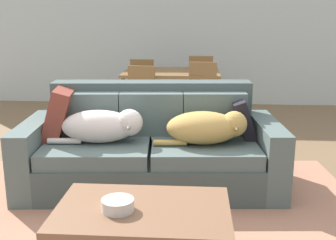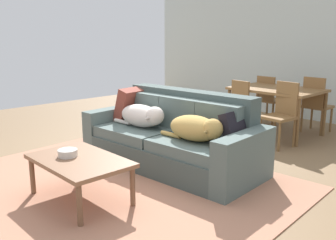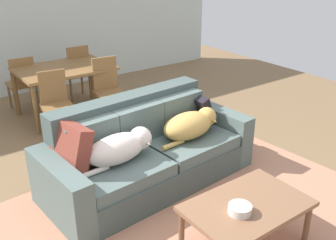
{
  "view_description": "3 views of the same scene",
  "coord_description": "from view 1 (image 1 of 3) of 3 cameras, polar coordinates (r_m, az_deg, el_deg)",
  "views": [
    {
      "loc": [
        0.51,
        -3.31,
        1.52
      ],
      "look_at": [
        0.26,
        0.28,
        0.61
      ],
      "focal_mm": 44.58,
      "sensor_mm": 36.0,
      "label": 1
    },
    {
      "loc": [
        3.26,
        -2.82,
        1.59
      ],
      "look_at": [
        0.05,
        0.22,
        0.58
      ],
      "focal_mm": 39.89,
      "sensor_mm": 36.0,
      "label": 2
    },
    {
      "loc": [
        -1.88,
        -2.86,
        2.34
      ],
      "look_at": [
        0.28,
        0.11,
        0.74
      ],
      "focal_mm": 41.8,
      "sensor_mm": 36.0,
      "label": 3
    }
  ],
  "objects": [
    {
      "name": "ground_plane",
      "position": [
        3.67,
        -4.39,
        -10.28
      ],
      "size": [
        10.0,
        10.0,
        0.0
      ],
      "primitive_type": "plane",
      "color": "olive"
    },
    {
      "name": "back_partition",
      "position": [
        7.33,
        0.02,
        12.82
      ],
      "size": [
        8.0,
        0.12,
        2.7
      ],
      "primitive_type": "cube",
      "color": "silver",
      "rests_on": "ground"
    },
    {
      "name": "area_rug",
      "position": [
        3.11,
        -3.99,
        -14.91
      ],
      "size": [
        3.82,
        3.21,
        0.01
      ],
      "primitive_type": "cube",
      "rotation": [
        0.0,
        0.0,
        0.07
      ],
      "color": "tan",
      "rests_on": "ground"
    },
    {
      "name": "couch",
      "position": [
        3.8,
        -2.3,
        -3.94
      ],
      "size": [
        2.33,
        1.14,
        0.91
      ],
      "rotation": [
        0.0,
        0.0,
        0.07
      ],
      "color": "#43514E",
      "rests_on": "ground"
    },
    {
      "name": "dog_on_left_cushion",
      "position": [
        3.63,
        -8.76,
        -0.8
      ],
      "size": [
        0.81,
        0.36,
        0.3
      ],
      "rotation": [
        0.0,
        0.0,
        0.07
      ],
      "color": "silver",
      "rests_on": "couch"
    },
    {
      "name": "dog_on_right_cushion",
      "position": [
        3.57,
        5.38,
        -1.01
      ],
      "size": [
        0.79,
        0.42,
        0.29
      ],
      "rotation": [
        0.0,
        0.0,
        0.07
      ],
      "color": "tan",
      "rests_on": "couch"
    },
    {
      "name": "throw_pillow_by_left_arm",
      "position": [
        3.88,
        -14.71,
        0.81
      ],
      "size": [
        0.34,
        0.5,
        0.49
      ],
      "primitive_type": "cube",
      "rotation": [
        0.0,
        0.29,
        0.15
      ],
      "color": "brown",
      "rests_on": "couch"
    },
    {
      "name": "throw_pillow_by_right_arm",
      "position": [
        3.83,
        10.23,
        0.19
      ],
      "size": [
        0.24,
        0.37,
        0.38
      ],
      "primitive_type": "cube",
      "rotation": [
        0.0,
        -0.33,
        0.04
      ],
      "color": "black",
      "rests_on": "couch"
    },
    {
      "name": "coffee_table",
      "position": [
        2.5,
        -3.48,
        -12.84
      ],
      "size": [
        1.02,
        0.66,
        0.43
      ],
      "color": "brown",
      "rests_on": "ground"
    },
    {
      "name": "bowl_on_coffee_table",
      "position": [
        2.45,
        -6.89,
        -11.45
      ],
      "size": [
        0.19,
        0.19,
        0.07
      ],
      "primitive_type": "cylinder",
      "color": "silver",
      "rests_on": "coffee_table"
    },
    {
      "name": "dining_table",
      "position": [
        5.92,
        0.51,
        6.08
      ],
      "size": [
        1.34,
        0.97,
        0.75
      ],
      "color": "brown",
      "rests_on": "ground"
    },
    {
      "name": "dining_chair_near_left",
      "position": [
        5.41,
        -3.91,
        3.12
      ],
      "size": [
        0.45,
        0.45,
        0.88
      ],
      "rotation": [
        0.0,
        0.0,
        -0.14
      ],
      "color": "brown",
      "rests_on": "ground"
    },
    {
      "name": "dining_chair_near_right",
      "position": [
        5.39,
        4.6,
        3.32
      ],
      "size": [
        0.44,
        0.44,
        0.93
      ],
      "rotation": [
        0.0,
        0.0,
        -0.12
      ],
      "color": "brown",
      "rests_on": "ground"
    },
    {
      "name": "dining_chair_far_left",
      "position": [
        6.53,
        -3.4,
        4.99
      ],
      "size": [
        0.41,
        0.41,
        0.87
      ],
      "rotation": [
        0.0,
        0.0,
        3.12
      ],
      "color": "brown",
      "rests_on": "ground"
    },
    {
      "name": "dining_chair_far_right",
      "position": [
        6.46,
        4.48,
        5.08
      ],
      "size": [
        0.41,
        0.41,
        0.93
      ],
      "rotation": [
        0.0,
        0.0,
        3.12
      ],
      "color": "brown",
      "rests_on": "ground"
    }
  ]
}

